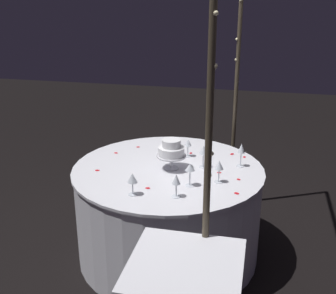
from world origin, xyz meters
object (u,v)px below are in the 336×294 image
at_px(wine_glass_5, 176,181).
at_px(wine_glass_6, 188,144).
at_px(wine_glass_3, 203,151).
at_px(main_table, 168,212).
at_px(decorative_arch, 229,62).
at_px(tiered_cake, 171,150).
at_px(wine_glass_2, 241,150).
at_px(wine_glass_0, 219,166).
at_px(wine_glass_1, 132,179).
at_px(wine_glass_4, 190,168).

distance_m(wine_glass_5, wine_glass_6, 0.71).
bearing_deg(wine_glass_3, main_table, -74.29).
relative_size(decorative_arch, wine_glass_5, 15.25).
distance_m(tiered_cake, wine_glass_2, 0.53).
bearing_deg(wine_glass_0, wine_glass_1, -59.08).
distance_m(wine_glass_3, wine_glass_4, 0.34).
height_order(tiered_cake, wine_glass_1, tiered_cake).
distance_m(wine_glass_2, wine_glass_4, 0.52).
relative_size(decorative_arch, wine_glass_2, 13.30).
bearing_deg(wine_glass_3, wine_glass_2, 106.71).
height_order(main_table, wine_glass_3, wine_glass_3).
xyz_separation_m(main_table, wine_glass_3, (-0.07, 0.25, 0.50)).
bearing_deg(wine_glass_3, wine_glass_6, -142.12).
distance_m(wine_glass_1, wine_glass_3, 0.67).
relative_size(wine_glass_0, wine_glass_1, 1.06).
relative_size(decorative_arch, wine_glass_0, 15.01).
xyz_separation_m(main_table, wine_glass_4, (0.26, 0.21, 0.50)).
height_order(main_table, wine_glass_5, wine_glass_5).
bearing_deg(wine_glass_1, wine_glass_3, 145.41).
relative_size(decorative_arch, wine_glass_6, 16.99).
distance_m(wine_glass_1, wine_glass_2, 0.91).
bearing_deg(wine_glass_4, wine_glass_5, -17.12).
bearing_deg(wine_glass_4, tiered_cake, -144.38).
distance_m(wine_glass_3, wine_glass_6, 0.25).
height_order(wine_glass_4, wine_glass_5, wine_glass_4).
bearing_deg(wine_glass_0, wine_glass_6, -145.61).
bearing_deg(wine_glass_6, wine_glass_5, 4.24).
height_order(decorative_arch, wine_glass_2, decorative_arch).
xyz_separation_m(main_table, wine_glass_6, (-0.27, 0.10, 0.48)).
height_order(wine_glass_0, wine_glass_3, wine_glass_3).
relative_size(wine_glass_0, wine_glass_6, 1.13).
relative_size(wine_glass_2, wine_glass_5, 1.15).
bearing_deg(wine_glass_6, wine_glass_0, 34.39).
height_order(wine_glass_0, wine_glass_2, wine_glass_2).
relative_size(wine_glass_0, wine_glass_2, 0.89).
bearing_deg(wine_glass_2, wine_glass_3, -73.29).
xyz_separation_m(wine_glass_2, wine_glass_6, (-0.11, -0.42, -0.03)).
height_order(wine_glass_1, wine_glass_5, wine_glass_5).
height_order(wine_glass_2, wine_glass_4, wine_glass_2).
xyz_separation_m(tiered_cake, wine_glass_4, (0.26, 0.19, -0.02)).
distance_m(decorative_arch, tiered_cake, 0.77).
distance_m(main_table, wine_glass_3, 0.57).
distance_m(decorative_arch, wine_glass_6, 0.81).
bearing_deg(wine_glass_2, wine_glass_6, -104.76).
distance_m(tiered_cake, wine_glass_5, 0.46).
bearing_deg(tiered_cake, wine_glass_1, -17.88).
relative_size(wine_glass_3, wine_glass_5, 1.10).
relative_size(wine_glass_3, wine_glass_4, 1.07).
distance_m(tiered_cake, wine_glass_6, 0.28).
xyz_separation_m(tiered_cake, wine_glass_2, (-0.16, 0.50, -0.01)).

